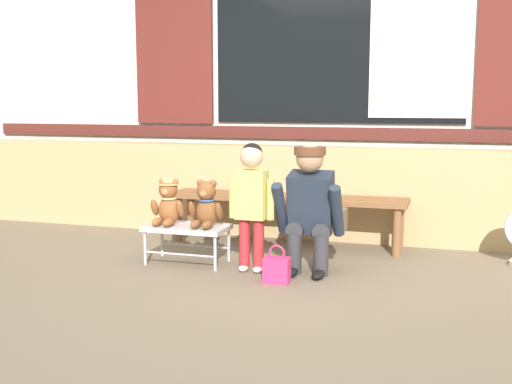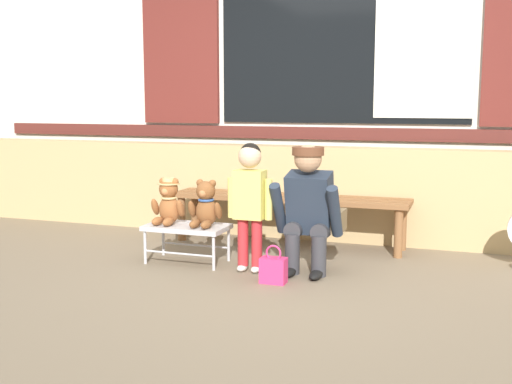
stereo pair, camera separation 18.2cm
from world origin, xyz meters
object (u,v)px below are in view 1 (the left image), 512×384
at_px(adult_crouching, 312,208).
at_px(teddy_bear_with_hat, 168,203).
at_px(wooden_bench_long, 286,203).
at_px(teddy_bear_plain, 206,206).
at_px(small_display_bench, 187,230).
at_px(child_standing, 252,193).
at_px(handbag_on_ground, 277,269).

bearing_deg(adult_crouching, teddy_bear_with_hat, -178.07).
relative_size(wooden_bench_long, teddy_bear_plain, 5.78).
bearing_deg(teddy_bear_with_hat, small_display_bench, -0.77).
distance_m(wooden_bench_long, small_display_bench, 1.03).
distance_m(wooden_bench_long, teddy_bear_with_hat, 1.13).
distance_m(teddy_bear_plain, adult_crouching, 0.82).
bearing_deg(small_display_bench, teddy_bear_plain, 0.51).
bearing_deg(teddy_bear_plain, teddy_bear_with_hat, 179.87).
bearing_deg(child_standing, teddy_bear_plain, 168.22).
relative_size(teddy_bear_with_hat, adult_crouching, 0.38).
bearing_deg(wooden_bench_long, teddy_bear_plain, -116.23).
relative_size(small_display_bench, teddy_bear_plain, 1.76).
bearing_deg(child_standing, wooden_bench_long, 88.62).
distance_m(teddy_bear_plain, handbag_on_ground, 0.82).
bearing_deg(adult_crouching, teddy_bear_plain, -177.27).
distance_m(small_display_bench, adult_crouching, 1.00).
height_order(teddy_bear_with_hat, handbag_on_ground, teddy_bear_with_hat).
xyz_separation_m(teddy_bear_with_hat, teddy_bear_plain, (0.32, -0.00, -0.01)).
bearing_deg(teddy_bear_with_hat, handbag_on_ground, -18.11).
distance_m(child_standing, adult_crouching, 0.46).
height_order(teddy_bear_with_hat, child_standing, child_standing).
xyz_separation_m(wooden_bench_long, teddy_bear_with_hat, (-0.74, -0.85, 0.10)).
height_order(teddy_bear_plain, handbag_on_ground, teddy_bear_plain).
height_order(small_display_bench, teddy_bear_plain, teddy_bear_plain).
bearing_deg(teddy_bear_with_hat, wooden_bench_long, 48.92).
relative_size(teddy_bear_with_hat, teddy_bear_plain, 1.00).
height_order(teddy_bear_plain, adult_crouching, adult_crouching).
xyz_separation_m(small_display_bench, handbag_on_ground, (0.81, -0.32, -0.17)).
distance_m(adult_crouching, handbag_on_ground, 0.55).
relative_size(wooden_bench_long, handbag_on_ground, 7.72).
xyz_separation_m(adult_crouching, handbag_on_ground, (-0.17, -0.36, -0.38)).
bearing_deg(small_display_bench, child_standing, -8.30).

